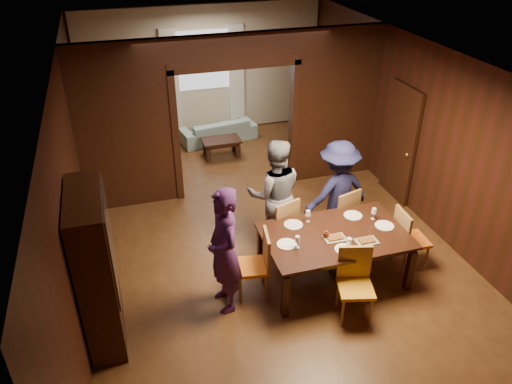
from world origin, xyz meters
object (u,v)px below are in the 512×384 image
object	(u,v)px
chair_left	(252,265)
hutch	(97,269)
person_navy	(337,192)
chair_near	(356,286)
dining_table	(333,256)
chair_far_r	(339,214)
coffee_table	(222,148)
chair_far_l	(279,224)
person_purple	(224,251)
sofa	(218,130)
chair_right	(412,238)
person_grey	(275,194)

from	to	relation	value
chair_left	hutch	xyz separation A→B (m)	(-1.96, -0.17, 0.52)
person_navy	chair_near	size ratio (longest dim) A/B	1.75
dining_table	chair_far_r	size ratio (longest dim) A/B	2.05
dining_table	chair_left	bearing A→B (deg)	178.82
coffee_table	chair_near	bearing A→B (deg)	-83.92
chair_near	hutch	world-z (taller)	hutch
chair_far_l	person_navy	bearing A→B (deg)	164.98
chair_left	chair_near	bearing A→B (deg)	64.00
person_purple	coffee_table	distance (m)	4.62
sofa	hutch	distance (m)	6.03
chair_left	chair_far_r	world-z (taller)	same
person_navy	dining_table	distance (m)	1.12
chair_left	chair_far_r	distance (m)	1.86
chair_far_l	chair_near	world-z (taller)	same
chair_left	chair_right	xyz separation A→B (m)	(2.42, -0.09, 0.00)
chair_right	chair_far_l	distance (m)	1.97
person_purple	coffee_table	xyz separation A→B (m)	(1.01, 4.46, -0.69)
person_purple	chair_near	world-z (taller)	person_purple
person_purple	hutch	xyz separation A→B (m)	(-1.55, -0.05, 0.11)
coffee_table	person_grey	bearing A→B (deg)	-88.82
person_grey	chair_right	world-z (taller)	person_grey
person_navy	chair_left	bearing A→B (deg)	19.57
dining_table	hutch	bearing A→B (deg)	-177.39
person_purple	sofa	bearing A→B (deg)	161.71
person_purple	chair_near	bearing A→B (deg)	59.80
chair_left	chair_near	world-z (taller)	same
chair_near	person_grey	bearing A→B (deg)	119.24
dining_table	coffee_table	xyz separation A→B (m)	(-0.60, 4.36, -0.18)
coffee_table	chair_far_l	bearing A→B (deg)	-88.88
chair_right	chair_far_l	bearing A→B (deg)	65.68
person_grey	chair_left	size ratio (longest dim) A/B	1.84
person_grey	coffee_table	bearing A→B (deg)	-77.84
chair_left	chair_far_r	xyz separation A→B (m)	(1.67, 0.82, 0.00)
chair_far_l	person_grey	bearing A→B (deg)	-109.16
sofa	chair_left	bearing A→B (deg)	73.33
person_grey	person_navy	size ratio (longest dim) A/B	1.05
person_grey	chair_far_l	world-z (taller)	person_grey
person_navy	chair_far_r	world-z (taller)	person_navy
person_grey	chair_far_l	distance (m)	0.46
chair_far_r	hutch	bearing A→B (deg)	-1.42
dining_table	chair_near	distance (m)	0.80
person_purple	chair_left	distance (m)	0.59
hutch	chair_right	bearing A→B (deg)	1.02
sofa	chair_far_r	world-z (taller)	chair_far_r
sofa	hutch	size ratio (longest dim) A/B	0.85
sofa	chair_far_l	world-z (taller)	chair_far_l
hutch	person_purple	bearing A→B (deg)	1.72
chair_far_l	hutch	distance (m)	2.85
sofa	chair_far_r	distance (m)	4.47
coffee_table	hutch	xyz separation A→B (m)	(-2.56, -4.50, 0.80)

